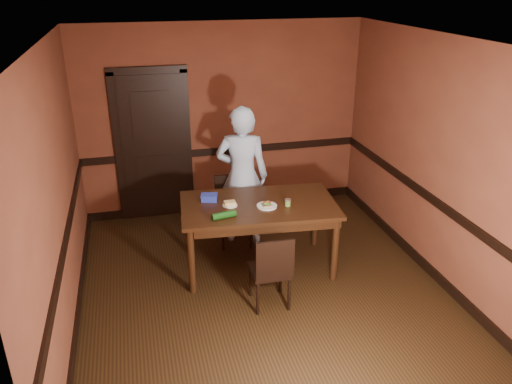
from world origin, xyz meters
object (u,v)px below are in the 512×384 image
chair_near (270,269)px  cheese_saucer (230,204)px  food_tub (209,198)px  sauce_jar (288,202)px  chair_far (235,212)px  person (242,176)px  dining_table (259,235)px  sandwich_plate (267,205)px

chair_near → cheese_saucer: cheese_saucer is taller
chair_near → food_tub: (-0.46, 0.96, 0.45)m
cheese_saucer → food_tub: food_tub is taller
sauce_jar → cheese_saucer: 0.66m
chair_far → food_tub: size_ratio=4.09×
sauce_jar → person: bearing=112.0°
dining_table → chair_far: 0.65m
chair_near → sauce_jar: size_ratio=10.38×
dining_table → sandwich_plate: size_ratio=7.70×
food_tub → sandwich_plate: bearing=-13.2°
person → sandwich_plate: size_ratio=7.84×
chair_far → food_tub: bearing=-127.8°
sandwich_plate → cheese_saucer: 0.42m
cheese_saucer → person: bearing=66.1°
dining_table → sandwich_plate: sandwich_plate is taller
dining_table → sauce_jar: sauce_jar is taller
sandwich_plate → chair_far: bearing=106.5°
chair_far → cheese_saucer: bearing=-101.6°
chair_far → sandwich_plate: 0.87m
dining_table → chair_far: chair_far is taller
chair_near → dining_table: bearing=-94.4°
dining_table → food_tub: food_tub is taller
person → sauce_jar: size_ratio=22.11×
dining_table → sauce_jar: size_ratio=21.69×
food_tub → dining_table: bearing=-7.6°
person → food_tub: bearing=61.2°
sauce_jar → cheese_saucer: (-0.64, 0.17, -0.02)m
dining_table → chair_near: (-0.07, -0.74, 0.01)m
chair_far → person: bearing=35.3°
chair_near → sandwich_plate: sandwich_plate is taller
sauce_jar → sandwich_plate: bearing=170.7°
dining_table → cheese_saucer: 0.55m
cheese_saucer → chair_far: bearing=73.1°
chair_near → sandwich_plate: size_ratio=3.68×
dining_table → sandwich_plate: bearing=-49.9°
sandwich_plate → food_tub: size_ratio=1.06×
chair_far → dining_table: bearing=-71.5°
sandwich_plate → food_tub: bearing=152.4°
cheese_saucer → sauce_jar: bearing=-14.5°
dining_table → food_tub: (-0.54, 0.22, 0.46)m
person → food_tub: 0.70m
sandwich_plate → food_tub: food_tub is taller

